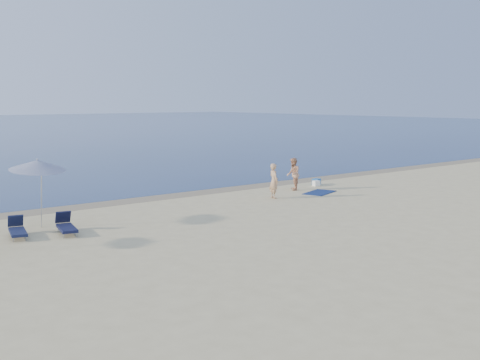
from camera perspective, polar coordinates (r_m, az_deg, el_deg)
name	(u,v)px	position (r m, az deg, el deg)	size (l,w,h in m)	color
wet_sand_strip	(202,192)	(30.36, -3.65, -1.16)	(240.00, 1.60, 0.00)	#847254
person_left	(274,181)	(28.37, 3.23, -0.09)	(0.61, 0.40, 1.66)	tan
person_right	(293,174)	(31.01, 5.07, 0.57)	(0.81, 0.63, 1.67)	tan
beach_towel	(319,192)	(30.38, 7.54, -1.18)	(1.91, 1.06, 0.03)	#0E1D4A
white_bag	(316,183)	(32.71, 7.24, -0.32)	(0.34, 0.29, 0.29)	white
blue_cooler	(316,182)	(33.20, 7.26, -0.16)	(0.47, 0.34, 0.34)	#1F60AC
umbrella_near	(37,165)	(23.02, -18.65, 1.36)	(2.05, 2.08, 2.62)	silver
lounger_left	(17,230)	(21.81, -20.35, -4.46)	(0.86, 1.63, 0.69)	#161C3C
lounger_right	(66,226)	(21.87, -16.16, -4.22)	(0.87, 1.68, 0.71)	#121634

